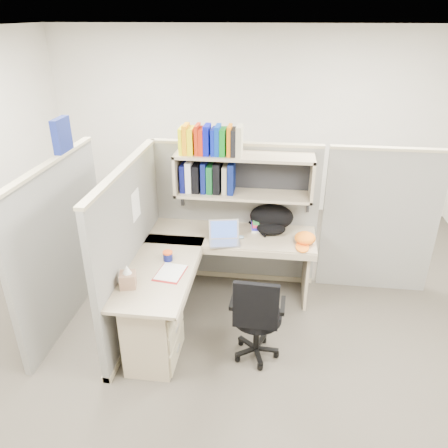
# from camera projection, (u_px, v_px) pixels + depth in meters

# --- Properties ---
(ground) EXTENTS (6.00, 6.00, 0.00)m
(ground) POSITION_uv_depth(u_px,v_px,m) (225.00, 324.00, 4.40)
(ground) COLOR #353029
(ground) RESTS_ON ground
(room_shell) EXTENTS (6.00, 6.00, 6.00)m
(room_shell) POSITION_uv_depth(u_px,v_px,m) (225.00, 172.00, 3.69)
(room_shell) COLOR beige
(room_shell) RESTS_ON ground
(cubicle) EXTENTS (3.79, 1.84, 1.95)m
(cubicle) POSITION_uv_depth(u_px,v_px,m) (195.00, 222.00, 4.45)
(cubicle) COLOR slate
(cubicle) RESTS_ON ground
(desk) EXTENTS (1.74, 1.75, 0.73)m
(desk) POSITION_uv_depth(u_px,v_px,m) (177.00, 302.00, 4.00)
(desk) COLOR tan
(desk) RESTS_ON ground
(laptop) EXTENTS (0.36, 0.36, 0.22)m
(laptop) POSITION_uv_depth(u_px,v_px,m) (225.00, 234.00, 4.36)
(laptop) COLOR #B0B0B5
(laptop) RESTS_ON desk
(backpack) EXTENTS (0.53, 0.45, 0.27)m
(backpack) POSITION_uv_depth(u_px,v_px,m) (271.00, 219.00, 4.60)
(backpack) COLOR black
(backpack) RESTS_ON desk
(orange_cap) EXTENTS (0.26, 0.29, 0.12)m
(orange_cap) POSITION_uv_depth(u_px,v_px,m) (305.00, 238.00, 4.39)
(orange_cap) COLOR orange
(orange_cap) RESTS_ON desk
(snack_canister) EXTENTS (0.09, 0.09, 0.09)m
(snack_canister) POSITION_uv_depth(u_px,v_px,m) (168.00, 256.00, 4.09)
(snack_canister) COLOR #0D124F
(snack_canister) RESTS_ON desk
(tissue_box) EXTENTS (0.16, 0.16, 0.21)m
(tissue_box) POSITION_uv_depth(u_px,v_px,m) (127.00, 276.00, 3.67)
(tissue_box) COLOR #976F55
(tissue_box) RESTS_ON desk
(mouse) EXTENTS (0.09, 0.07, 0.03)m
(mouse) POSITION_uv_depth(u_px,v_px,m) (240.00, 237.00, 4.50)
(mouse) COLOR #829FB8
(mouse) RESTS_ON desk
(paper_cup) EXTENTS (0.07, 0.07, 0.09)m
(paper_cup) POSITION_uv_depth(u_px,v_px,m) (236.00, 225.00, 4.68)
(paper_cup) COLOR white
(paper_cup) RESTS_ON desk
(book_stack) EXTENTS (0.21, 0.27, 0.12)m
(book_stack) POSITION_uv_depth(u_px,v_px,m) (260.00, 223.00, 4.69)
(book_stack) COLOR gray
(book_stack) RESTS_ON desk
(loose_paper) EXTENTS (0.25, 0.32, 0.00)m
(loose_paper) POSITION_uv_depth(u_px,v_px,m) (171.00, 272.00, 3.92)
(loose_paper) COLOR white
(loose_paper) RESTS_ON desk
(task_chair) EXTENTS (0.48, 0.44, 0.91)m
(task_chair) POSITION_uv_depth(u_px,v_px,m) (256.00, 330.00, 3.83)
(task_chair) COLOR black
(task_chair) RESTS_ON ground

